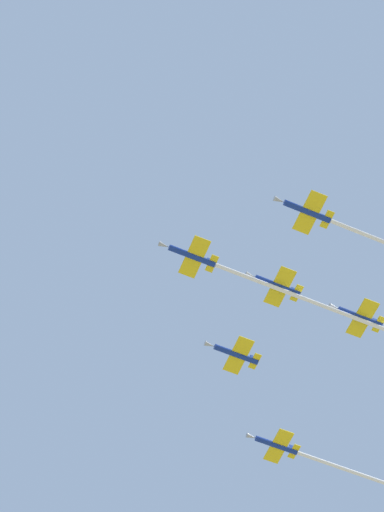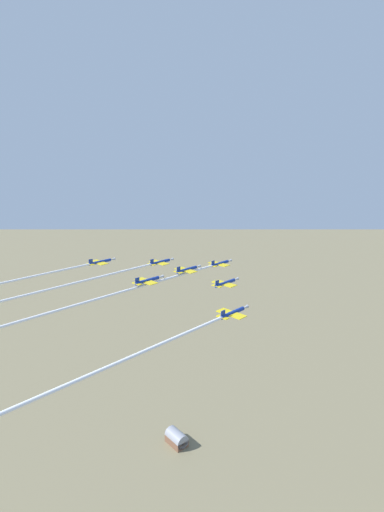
# 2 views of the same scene
# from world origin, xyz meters

# --- Properties ---
(hangar) EXTENTS (16.00, 12.64, 9.50)m
(hangar) POSITION_xyz_m (75.56, -40.28, 4.11)
(hangar) COLOR brown
(hangar) RESTS_ON ground_plane
(jet_lead) EXTENTS (20.98, 88.42, 2.37)m
(jet_lead) POSITION_xyz_m (22.27, 43.62, 143.13)
(jet_lead) COLOR navy
(jet_port_inner) EXTENTS (17.42, 70.71, 2.37)m
(jet_port_inner) POSITION_xyz_m (39.22, 47.77, 143.71)
(jet_port_inner) COLOR navy
(jet_starboard_inner) EXTENTS (8.54, 11.45, 2.37)m
(jet_starboard_inner) POSITION_xyz_m (3.72, 31.44, 142.83)
(jet_starboard_inner) COLOR navy
(jet_port_outer) EXTENTS (8.54, 11.45, 2.37)m
(jet_port_outer) POSITION_xyz_m (19.52, 29.88, 144.38)
(jet_port_outer) COLOR navy
(jet_starboard_outer) EXTENTS (21.39, 90.46, 2.37)m
(jet_starboard_outer) POSITION_xyz_m (59.66, 69.34, 143.81)
(jet_starboard_outer) COLOR navy
(jet_center_rear) EXTENTS (19.76, 82.38, 2.37)m
(jet_center_rear) POSITION_xyz_m (-3.05, 77.98, 141.88)
(jet_center_rear) COLOR navy
(jet_port_trail) EXTENTS (8.54, 11.45, 2.37)m
(jet_port_trail) POSITION_xyz_m (22.94, 46.92, 144.41)
(jet_port_trail) COLOR navy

